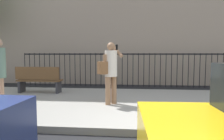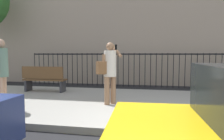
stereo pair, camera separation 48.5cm
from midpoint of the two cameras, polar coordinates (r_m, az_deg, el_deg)
ground_plane at (r=4.01m, az=17.44°, el=-18.49°), size 60.00×60.00×0.00m
sidewalk at (r=6.07m, az=14.75°, el=-9.74°), size 28.00×4.40×0.15m
iron_fence at (r=9.59m, az=13.05°, el=1.22°), size 12.03×0.04×1.60m
pedestrian_on_phone at (r=5.58m, az=1.72°, el=0.40°), size 0.71×0.67×1.72m
pedestrian_walking at (r=5.86m, az=-26.77°, el=0.37°), size 0.42×0.48×1.79m
street_bench at (r=7.82m, az=-16.97°, el=-2.31°), size 1.60×0.45×0.95m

